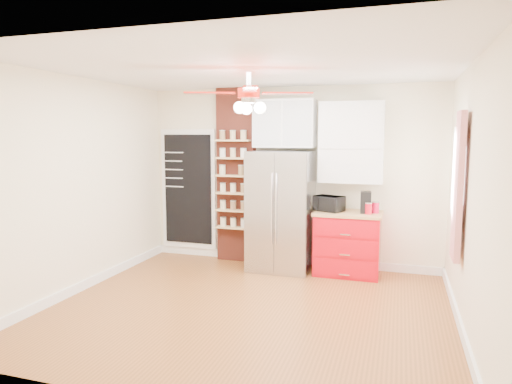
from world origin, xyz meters
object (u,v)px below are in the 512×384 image
(ceiling_fan, at_px, (249,94))
(red_cabinet, at_px, (347,243))
(toaster_oven, at_px, (329,204))
(canister_left, at_px, (368,209))
(coffee_maker, at_px, (366,202))
(pantry_jar_oats, at_px, (222,170))
(fridge, at_px, (281,211))

(ceiling_fan, bearing_deg, red_cabinet, 61.29)
(toaster_oven, bearing_deg, canister_left, 15.60)
(toaster_oven, relative_size, canister_left, 2.72)
(coffee_maker, distance_m, canister_left, 0.11)
(ceiling_fan, xyz_separation_m, pantry_jar_oats, (-1.02, 1.75, -0.98))
(red_cabinet, distance_m, pantry_jar_oats, 2.18)
(fridge, xyz_separation_m, coffee_maker, (1.21, 0.04, 0.18))
(red_cabinet, relative_size, toaster_oven, 2.37)
(red_cabinet, height_order, pantry_jar_oats, pantry_jar_oats)
(fridge, distance_m, pantry_jar_oats, 1.13)
(toaster_oven, relative_size, coffee_maker, 1.31)
(pantry_jar_oats, bearing_deg, toaster_oven, -2.69)
(red_cabinet, xyz_separation_m, toaster_oven, (-0.28, -0.00, 0.56))
(coffee_maker, height_order, canister_left, coffee_maker)
(fridge, height_order, pantry_jar_oats, fridge)
(ceiling_fan, xyz_separation_m, toaster_oven, (0.64, 1.68, -1.41))
(toaster_oven, bearing_deg, fridge, -152.63)
(toaster_oven, height_order, coffee_maker, coffee_maker)
(toaster_oven, xyz_separation_m, canister_left, (0.56, -0.08, -0.04))
(pantry_jar_oats, bearing_deg, red_cabinet, -2.19)
(fridge, height_order, red_cabinet, fridge)
(red_cabinet, distance_m, coffee_maker, 0.64)
(ceiling_fan, relative_size, canister_left, 9.61)
(red_cabinet, height_order, coffee_maker, coffee_maker)
(canister_left, relative_size, pantry_jar_oats, 1.04)
(red_cabinet, distance_m, toaster_oven, 0.62)
(canister_left, bearing_deg, fridge, 178.55)
(fridge, distance_m, toaster_oven, 0.71)
(red_cabinet, height_order, toaster_oven, toaster_oven)
(fridge, xyz_separation_m, pantry_jar_oats, (-0.97, 0.12, 0.57))
(toaster_oven, distance_m, canister_left, 0.56)
(fridge, relative_size, toaster_oven, 4.42)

